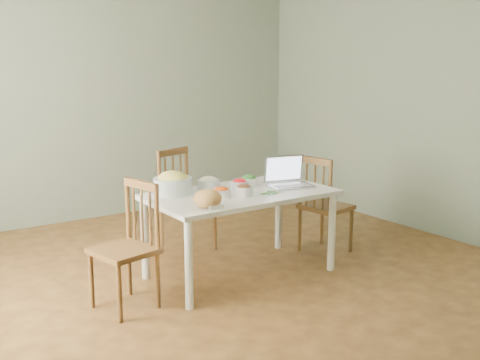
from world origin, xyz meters
TOP-DOWN VIEW (x-y plane):
  - floor at (0.00, 0.00)m, footprint 5.00×5.00m
  - wall_back at (0.00, 2.50)m, footprint 5.00×0.00m
  - wall_right at (2.50, 0.00)m, footprint 0.00×5.00m
  - dining_table at (0.22, 0.11)m, footprint 1.49×0.84m
  - chair_far at (0.17, 0.87)m, footprint 0.52×0.51m
  - chair_left at (-0.83, 0.02)m, footprint 0.46×0.47m
  - chair_right at (1.20, 0.14)m, footprint 0.44×0.45m
  - bread_boule at (-0.25, -0.17)m, footprint 0.21×0.21m
  - butter_stick at (-0.23, -0.24)m, footprint 0.12×0.05m
  - bowl_squash at (-0.25, 0.36)m, footprint 0.32×0.32m
  - bowl_carrot at (0.00, 0.04)m, footprint 0.15×0.15m
  - bowl_onion at (0.07, 0.34)m, footprint 0.25×0.25m
  - bowl_mushroom at (0.17, -0.02)m, footprint 0.15×0.15m
  - bowl_redpep at (0.28, 0.20)m, footprint 0.19×0.19m
  - bowl_broccoli at (0.43, 0.26)m, footprint 0.19×0.19m
  - flatbread at (0.49, 0.41)m, footprint 0.27×0.27m
  - basil_bunch at (0.38, -0.06)m, footprint 0.19×0.19m
  - laptop at (0.69, 0.03)m, footprint 0.41×0.36m

SIDE VIEW (x-z plane):
  - floor at x=0.00m, z-range 0.00..0.00m
  - dining_table at x=0.22m, z-range 0.00..0.70m
  - chair_right at x=1.20m, z-range 0.00..0.91m
  - chair_left at x=-0.83m, z-range 0.00..0.91m
  - chair_far at x=0.17m, z-range 0.00..0.95m
  - flatbread at x=0.49m, z-range 0.70..0.72m
  - basil_bunch at x=0.38m, z-range 0.70..0.72m
  - butter_stick at x=-0.23m, z-range 0.70..0.73m
  - bowl_carrot at x=0.00m, z-range 0.70..0.78m
  - bowl_redpep at x=0.28m, z-range 0.70..0.79m
  - bowl_mushroom at x=0.17m, z-range 0.70..0.79m
  - bowl_broccoli at x=0.43m, z-range 0.70..0.79m
  - bowl_onion at x=0.07m, z-range 0.70..0.80m
  - bread_boule at x=-0.25m, z-range 0.70..0.83m
  - bowl_squash at x=-0.25m, z-range 0.70..0.88m
  - laptop at x=0.69m, z-range 0.70..0.95m
  - wall_back at x=0.00m, z-range 0.00..2.70m
  - wall_right at x=2.50m, z-range 0.00..2.70m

